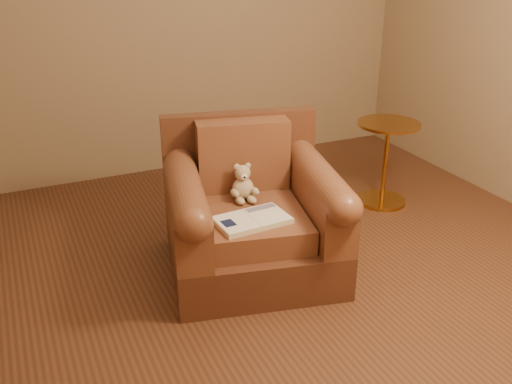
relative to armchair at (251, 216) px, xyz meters
name	(u,v)px	position (x,y,z in m)	size (l,w,h in m)	color
floor	(293,272)	(0.20, -0.19, -0.34)	(4.00, 4.00, 0.00)	#57311E
armchair	(251,216)	(0.00, 0.00, 0.00)	(1.16, 1.12, 0.88)	#542D1C
teddy_bear	(243,186)	(-0.01, 0.09, 0.17)	(0.16, 0.19, 0.23)	tan
guidebook	(252,220)	(-0.09, -0.22, 0.10)	(0.42, 0.27, 0.03)	beige
side_table	(385,160)	(1.29, 0.43, 0.00)	(0.46, 0.46, 0.64)	#B87D32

